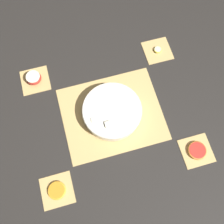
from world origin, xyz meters
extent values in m
plane|color=black|center=(0.00, 0.00, 0.00)|extent=(6.00, 6.00, 0.00)
cube|color=tan|center=(0.00, 0.00, 0.00)|extent=(0.44, 0.36, 0.01)
cube|color=#4C381E|center=(-0.15, 0.00, 0.00)|extent=(0.01, 0.35, 0.00)
cube|color=#4C381E|center=(-0.07, 0.00, 0.00)|extent=(0.01, 0.35, 0.00)
cube|color=#4C381E|center=(0.00, 0.00, 0.00)|extent=(0.01, 0.35, 0.00)
cube|color=#4C381E|center=(0.07, 0.00, 0.00)|extent=(0.01, 0.35, 0.00)
cube|color=#4C381E|center=(0.15, 0.00, 0.00)|extent=(0.01, 0.35, 0.00)
cube|color=tan|center=(-0.30, -0.26, 0.00)|extent=(0.13, 0.13, 0.01)
cube|color=#4C381E|center=(-0.34, -0.26, 0.00)|extent=(0.00, 0.13, 0.00)
cube|color=#4C381E|center=(-0.31, -0.26, 0.00)|extent=(0.00, 0.13, 0.00)
cube|color=#4C381E|center=(-0.29, -0.26, 0.00)|extent=(0.00, 0.13, 0.00)
cube|color=#4C381E|center=(-0.26, -0.26, 0.00)|extent=(0.00, 0.13, 0.00)
cube|color=tan|center=(0.30, -0.26, 0.00)|extent=(0.13, 0.13, 0.01)
cube|color=#4C381E|center=(0.28, -0.26, 0.00)|extent=(0.00, 0.13, 0.00)
cube|color=#4C381E|center=(0.32, -0.26, 0.00)|extent=(0.00, 0.13, 0.00)
cube|color=tan|center=(-0.30, 0.26, 0.00)|extent=(0.13, 0.13, 0.01)
cube|color=#4C381E|center=(-0.32, 0.26, 0.00)|extent=(0.00, 0.13, 0.00)
cube|color=#4C381E|center=(-0.28, 0.26, 0.00)|extent=(0.00, 0.13, 0.00)
cube|color=tan|center=(0.30, 0.26, 0.00)|extent=(0.13, 0.13, 0.01)
cube|color=#4C381E|center=(0.26, 0.26, 0.00)|extent=(0.00, 0.13, 0.00)
cube|color=#4C381E|center=(0.29, 0.26, 0.00)|extent=(0.00, 0.13, 0.00)
cube|color=#4C381E|center=(0.31, 0.26, 0.00)|extent=(0.00, 0.13, 0.00)
cube|color=#4C381E|center=(0.34, 0.26, 0.00)|extent=(0.00, 0.13, 0.00)
cylinder|color=silver|center=(0.00, 0.00, 0.03)|extent=(0.25, 0.25, 0.06)
torus|color=silver|center=(0.00, 0.00, 0.06)|extent=(0.26, 0.26, 0.01)
cylinder|color=beige|center=(-0.05, -0.02, 0.03)|extent=(0.03, 0.03, 0.01)
cylinder|color=beige|center=(0.03, -0.07, 0.03)|extent=(0.03, 0.03, 0.01)
cylinder|color=beige|center=(-0.07, -0.05, 0.04)|extent=(0.03, 0.03, 0.01)
cylinder|color=beige|center=(-0.02, 0.06, 0.02)|extent=(0.02, 0.02, 0.01)
cylinder|color=beige|center=(0.07, 0.07, 0.03)|extent=(0.03, 0.03, 0.01)
cylinder|color=beige|center=(-0.01, 0.04, 0.04)|extent=(0.03, 0.03, 0.01)
cylinder|color=beige|center=(0.09, -0.02, 0.04)|extent=(0.03, 0.03, 0.01)
cylinder|color=beige|center=(-0.05, 0.04, 0.03)|extent=(0.03, 0.03, 0.01)
cylinder|color=beige|center=(0.00, 0.07, 0.06)|extent=(0.03, 0.03, 0.01)
cylinder|color=beige|center=(-0.08, -0.01, 0.03)|extent=(0.03, 0.03, 0.01)
cube|color=beige|center=(0.06, -0.06, 0.03)|extent=(0.02, 0.02, 0.02)
cube|color=beige|center=(0.04, 0.07, 0.02)|extent=(0.02, 0.02, 0.02)
cube|color=beige|center=(0.02, 0.03, 0.02)|extent=(0.03, 0.03, 0.03)
cube|color=beige|center=(0.02, -0.09, 0.05)|extent=(0.02, 0.02, 0.02)
cube|color=beige|center=(0.09, 0.03, 0.06)|extent=(0.02, 0.02, 0.02)
cube|color=beige|center=(-0.06, -0.08, 0.02)|extent=(0.03, 0.03, 0.03)
cube|color=beige|center=(0.04, 0.06, 0.06)|extent=(0.02, 0.02, 0.02)
ellipsoid|color=orange|center=(-0.03, -0.07, 0.04)|extent=(0.03, 0.01, 0.01)
ellipsoid|color=orange|center=(-0.07, -0.03, 0.06)|extent=(0.03, 0.02, 0.01)
ellipsoid|color=orange|center=(0.09, 0.03, 0.03)|extent=(0.03, 0.02, 0.01)
ellipsoid|color=orange|center=(0.06, 0.00, 0.04)|extent=(0.04, 0.02, 0.02)
ellipsoid|color=orange|center=(0.00, -0.04, 0.05)|extent=(0.03, 0.02, 0.02)
ellipsoid|color=orange|center=(-0.08, 0.01, 0.06)|extent=(0.03, 0.02, 0.01)
ellipsoid|color=#B72D23|center=(0.30, -0.26, 0.02)|extent=(0.07, 0.07, 0.04)
cylinder|color=beige|center=(0.30, -0.26, 0.04)|extent=(0.06, 0.06, 0.00)
cylinder|color=orange|center=(0.30, 0.26, 0.01)|extent=(0.06, 0.06, 0.01)
torus|color=#F4A82D|center=(0.30, 0.26, 0.01)|extent=(0.07, 0.07, 0.01)
cylinder|color=beige|center=(-0.30, -0.26, 0.01)|extent=(0.03, 0.03, 0.01)
torus|color=yellow|center=(-0.30, -0.26, 0.01)|extent=(0.04, 0.04, 0.01)
cylinder|color=red|center=(-0.30, 0.26, 0.01)|extent=(0.07, 0.07, 0.01)
torus|color=orange|center=(-0.30, 0.26, 0.01)|extent=(0.08, 0.08, 0.01)
camera|label=1|loc=(0.10, 0.37, 1.10)|focal=42.00mm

